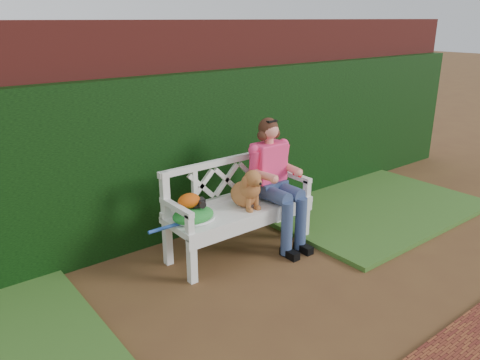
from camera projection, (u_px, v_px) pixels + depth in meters
ground at (268, 312)px, 3.72m from camera, size 60.00×60.00×0.00m
brick_wall at (146, 133)px, 4.77m from camera, size 10.00×0.30×2.20m
ivy_hedge at (158, 162)px, 4.69m from camera, size 10.00×0.18×1.70m
grass_right at (365, 205)px, 5.78m from camera, size 2.60×2.00×0.05m
garden_bench at (240, 229)px, 4.63m from camera, size 1.63×0.74×0.48m
seated_woman at (271, 186)px, 4.72m from camera, size 0.68×0.80×1.22m
dog at (246, 187)px, 4.47m from camera, size 0.30×0.39×0.40m
tennis_racket at (193, 219)px, 4.22m from camera, size 0.71×0.33×0.03m
green_bag at (193, 215)px, 4.19m from camera, size 0.47×0.42×0.13m
camera_item at (198, 203)px, 4.19m from camera, size 0.12×0.10×0.07m
baseball_glove at (189, 201)px, 4.15m from camera, size 0.25×0.22×0.13m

